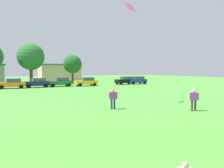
# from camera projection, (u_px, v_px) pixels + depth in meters

# --- Properties ---
(ground_plane) EXTENTS (160.00, 160.00, 0.00)m
(ground_plane) POSITION_uv_depth(u_px,v_px,m) (16.00, 95.00, 26.96)
(ground_plane) COLOR #4C9338
(adult_bystander) EXTENTS (0.78, 0.38, 1.65)m
(adult_bystander) POSITION_uv_depth(u_px,v_px,m) (113.00, 97.00, 17.26)
(adult_bystander) COLOR navy
(adult_bystander) RESTS_ON ground
(bystander_near_trees) EXTENTS (0.73, 0.54, 1.70)m
(bystander_near_trees) POSITION_uv_depth(u_px,v_px,m) (194.00, 98.00, 16.46)
(bystander_near_trees) COLOR #3F3833
(bystander_near_trees) RESTS_ON ground
(kite) EXTENTS (1.22, 0.85, 1.09)m
(kite) POSITION_uv_depth(u_px,v_px,m) (130.00, 8.00, 19.87)
(kite) COLOR #F24C8C
(parked_car_orange_2) EXTENTS (4.30, 2.02, 1.68)m
(parked_car_orange_2) POSITION_uv_depth(u_px,v_px,m) (12.00, 83.00, 36.31)
(parked_car_orange_2) COLOR orange
(parked_car_orange_2) RESTS_ON ground
(parked_car_navy_3) EXTENTS (4.30, 2.02, 1.68)m
(parked_car_navy_3) POSITION_uv_depth(u_px,v_px,m) (37.00, 83.00, 38.46)
(parked_car_navy_3) COLOR #141E4C
(parked_car_navy_3) RESTS_ON ground
(parked_car_green_4) EXTENTS (4.30, 2.02, 1.68)m
(parked_car_green_4) POSITION_uv_depth(u_px,v_px,m) (60.00, 82.00, 40.53)
(parked_car_green_4) COLOR #196B38
(parked_car_green_4) RESTS_ON ground
(parked_car_yellow_5) EXTENTS (4.30, 2.02, 1.68)m
(parked_car_yellow_5) POSITION_uv_depth(u_px,v_px,m) (86.00, 82.00, 41.98)
(parked_car_yellow_5) COLOR yellow
(parked_car_yellow_5) RESTS_ON ground
(parked_car_black_6) EXTENTS (4.30, 2.02, 1.68)m
(parked_car_black_6) POSITION_uv_depth(u_px,v_px,m) (125.00, 80.00, 46.75)
(parked_car_black_6) COLOR black
(parked_car_black_6) RESTS_ON ground
(parked_car_blue_7) EXTENTS (4.30, 2.02, 1.68)m
(parked_car_blue_7) POSITION_uv_depth(u_px,v_px,m) (137.00, 80.00, 47.70)
(parked_car_blue_7) COLOR #1E38AD
(parked_car_blue_7) RESTS_ON ground
(tree_right) EXTENTS (5.54, 5.54, 8.63)m
(tree_right) POSITION_uv_depth(u_px,v_px,m) (31.00, 57.00, 44.78)
(tree_right) COLOR brown
(tree_right) RESTS_ON ground
(tree_far_right) EXTENTS (4.20, 4.20, 6.55)m
(tree_far_right) POSITION_uv_depth(u_px,v_px,m) (73.00, 64.00, 49.42)
(tree_far_right) COLOR brown
(tree_far_right) RESTS_ON ground
(house_left) EXTENTS (10.63, 7.26, 4.63)m
(house_left) POSITION_uv_depth(u_px,v_px,m) (59.00, 73.00, 58.36)
(house_left) COLOR beige
(house_left) RESTS_ON ground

